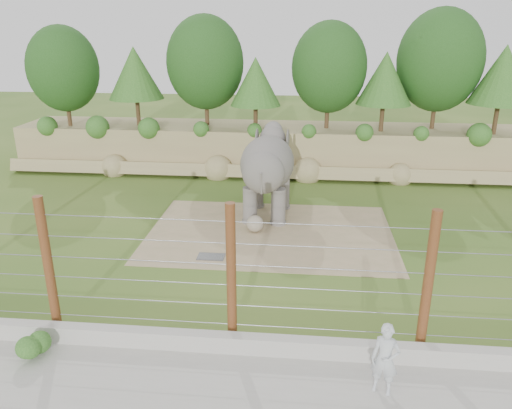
# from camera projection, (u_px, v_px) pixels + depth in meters

# --- Properties ---
(ground) EXTENTS (90.00, 90.00, 0.00)m
(ground) POSITION_uv_depth(u_px,v_px,m) (250.00, 265.00, 17.90)
(ground) COLOR #365E1D
(ground) RESTS_ON ground
(back_embankment) EXTENTS (30.00, 5.52, 8.77)m
(back_embankment) POSITION_uv_depth(u_px,v_px,m) (285.00, 102.00, 28.34)
(back_embankment) COLOR #96835A
(back_embankment) RESTS_ON ground
(dirt_patch) EXTENTS (10.00, 7.00, 0.02)m
(dirt_patch) POSITION_uv_depth(u_px,v_px,m) (270.00, 233.00, 20.65)
(dirt_patch) COLOR #95875E
(dirt_patch) RESTS_ON ground
(drain_grate) EXTENTS (1.00, 0.60, 0.03)m
(drain_grate) POSITION_uv_depth(u_px,v_px,m) (211.00, 257.00, 18.48)
(drain_grate) COLOR #262628
(drain_grate) RESTS_ON dirt_patch
(elephant) EXTENTS (2.22, 4.75, 3.77)m
(elephant) POSITION_uv_depth(u_px,v_px,m) (267.00, 175.00, 21.94)
(elephant) COLOR #69635E
(elephant) RESTS_ON ground
(stone_ball) EXTENTS (0.71, 0.71, 0.71)m
(stone_ball) POSITION_uv_depth(u_px,v_px,m) (255.00, 224.00, 20.63)
(stone_ball) COLOR gray
(stone_ball) RESTS_ON dirt_patch
(retaining_wall) EXTENTS (26.00, 0.35, 0.50)m
(retaining_wall) POSITION_uv_depth(u_px,v_px,m) (230.00, 343.00, 13.14)
(retaining_wall) COLOR #B0ADA4
(retaining_wall) RESTS_ON ground
(walkway) EXTENTS (26.00, 4.00, 0.01)m
(walkway) POSITION_uv_depth(u_px,v_px,m) (217.00, 405.00, 11.35)
(walkway) COLOR #B0ADA4
(walkway) RESTS_ON ground
(barrier_fence) EXTENTS (20.26, 0.26, 4.00)m
(barrier_fence) POSITION_uv_depth(u_px,v_px,m) (231.00, 275.00, 13.01)
(barrier_fence) COLOR #542313
(barrier_fence) RESTS_ON ground
(walkway_shrub) EXTENTS (0.65, 0.65, 0.65)m
(walkway_shrub) POSITION_uv_depth(u_px,v_px,m) (30.00, 347.00, 12.83)
(walkway_shrub) COLOR #27591D
(walkway_shrub) RESTS_ON walkway
(zookeeper) EXTENTS (0.76, 0.61, 1.79)m
(zookeeper) POSITION_uv_depth(u_px,v_px,m) (385.00, 359.00, 11.46)
(zookeeper) COLOR #A4A7AD
(zookeeper) RESTS_ON walkway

